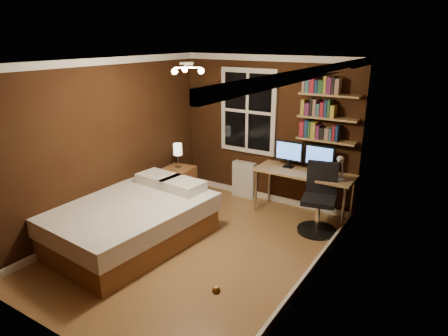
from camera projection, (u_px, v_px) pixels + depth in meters
The scene contains 24 objects.
floor at pixel (196, 247), 5.53m from camera, with size 4.20×4.20×0.00m, color brown.
wall_back at pixel (267, 130), 6.82m from camera, with size 3.20×0.04×2.50m, color black.
wall_left at pixel (107, 144), 5.94m from camera, with size 0.04×4.20×2.50m, color black.
wall_right at pixel (313, 185), 4.33m from camera, with size 0.04×4.20×2.50m, color black.
ceiling at pixel (192, 61), 4.74m from camera, with size 3.20×4.20×0.02m, color white.
window at pixel (248, 111), 6.88m from camera, with size 1.06×0.06×1.46m, color silver.
door at pixel (241, 270), 3.16m from camera, with size 0.03×0.82×2.05m, color black, non-canonical shape.
door_knob at pixel (216, 291), 2.94m from camera, with size 0.06×0.06×0.06m, color #C18938.
ceiling_fixture at pixel (187, 71), 4.69m from camera, with size 0.44×0.44×0.18m, color beige, non-canonical shape.
bookshelf_lower at pixel (326, 140), 6.18m from camera, with size 0.92×0.22×0.03m, color tan.
books_row_lower at pixel (327, 132), 6.14m from camera, with size 0.60×0.16×0.23m, color maroon, non-canonical shape.
bookshelf_middle at pixel (328, 118), 6.07m from camera, with size 0.92×0.22×0.03m, color tan.
books_row_middle at pixel (329, 109), 6.03m from camera, with size 0.54×0.16×0.23m, color navy, non-canonical shape.
bookshelf_upper at pixel (330, 95), 5.96m from camera, with size 0.92×0.22×0.03m, color tan.
books_row_upper at pixel (331, 86), 5.92m from camera, with size 0.54×0.16×0.23m, color #24542B, non-canonical shape.
bed at pixel (132, 221), 5.58m from camera, with size 1.74×2.30×0.74m.
nightstand at pixel (179, 184), 7.05m from camera, with size 0.48×0.48×0.60m, color brown.
bedside_lamp at pixel (178, 156), 6.89m from camera, with size 0.15×0.15×0.43m, color silver, non-canonical shape.
radiator at pixel (244, 179), 7.20m from camera, with size 0.43×0.15×0.65m, color beige.
desk at pixel (304, 175), 6.32m from camera, with size 1.57×0.59×0.74m.
monitor_left at pixel (289, 154), 6.46m from camera, with size 0.47×0.12×0.44m, color black, non-canonical shape.
monitor_right at pixel (319, 159), 6.20m from camera, with size 0.47×0.12×0.44m, color black, non-canonical shape.
desk_lamp at pixel (341, 168), 5.79m from camera, with size 0.14×0.32×0.44m, color silver, non-canonical shape.
office_chair at pixel (319, 206), 5.89m from camera, with size 0.57×0.57×1.04m.
Camera 1 is at (2.93, -3.94, 2.79)m, focal length 32.00 mm.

